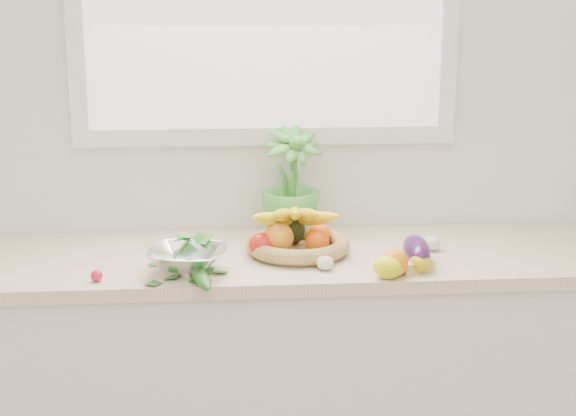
{
  "coord_description": "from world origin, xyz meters",
  "views": [
    {
      "loc": [
        -0.15,
        -0.48,
        1.65
      ],
      "look_at": [
        0.05,
        1.93,
        1.05
      ],
      "focal_mm": 50.0,
      "sensor_mm": 36.0,
      "label": 1
    }
  ],
  "objects": [
    {
      "name": "colander_with_spinach",
      "position": [
        -0.26,
        1.77,
        0.96
      ],
      "size": [
        0.27,
        0.27,
        0.12
      ],
      "color": "silver",
      "rests_on": "countertop"
    },
    {
      "name": "lemon_b",
      "position": [
        0.34,
        1.69,
        0.93
      ],
      "size": [
        0.1,
        0.1,
        0.06
      ],
      "primitive_type": "ellipsoid",
      "rotation": [
        0.0,
        0.0,
        -0.67
      ],
      "color": "yellow",
      "rests_on": "countertop"
    },
    {
      "name": "lemon_a",
      "position": [
        0.42,
        1.72,
        0.93
      ],
      "size": [
        0.07,
        0.09,
        0.06
      ],
      "primitive_type": "ellipsoid",
      "rotation": [
        0.0,
        0.0,
        -0.17
      ],
      "color": "gold",
      "rests_on": "countertop"
    },
    {
      "name": "eggplant",
      "position": [
        0.43,
        1.79,
        0.94
      ],
      "size": [
        0.1,
        0.22,
        0.08
      ],
      "primitive_type": "ellipsoid",
      "rotation": [
        0.0,
        0.0,
        -0.09
      ],
      "color": "#33103A",
      "rests_on": "countertop"
    },
    {
      "name": "apple",
      "position": [
        -0.04,
        1.89,
        0.94
      ],
      "size": [
        0.11,
        0.11,
        0.08
      ],
      "primitive_type": "sphere",
      "rotation": [
        0.0,
        0.0,
        0.34
      ],
      "color": "red",
      "rests_on": "countertop"
    },
    {
      "name": "radish",
      "position": [
        -0.51,
        1.71,
        0.92
      ],
      "size": [
        0.04,
        0.04,
        0.03
      ],
      "primitive_type": "sphere",
      "rotation": [
        0.0,
        0.0,
        0.27
      ],
      "color": "red",
      "rests_on": "countertop"
    },
    {
      "name": "back_wall",
      "position": [
        0.0,
        2.25,
        1.35
      ],
      "size": [
        4.5,
        0.02,
        2.7
      ],
      "primitive_type": "cube",
      "color": "white",
      "rests_on": "ground"
    },
    {
      "name": "potted_herb",
      "position": [
        0.08,
        2.14,
        1.09
      ],
      "size": [
        0.25,
        0.25,
        0.36
      ],
      "primitive_type": "imported",
      "rotation": [
        0.0,
        0.0,
        0.25
      ],
      "color": "#489937",
      "rests_on": "countertop"
    },
    {
      "name": "cucumber",
      "position": [
        -0.22,
        1.67,
        0.92
      ],
      "size": [
        0.09,
        0.22,
        0.04
      ],
      "primitive_type": "ellipsoid",
      "rotation": [
        0.0,
        0.0,
        0.23
      ],
      "color": "#19581A",
      "rests_on": "countertop"
    },
    {
      "name": "orange_loose",
      "position": [
        0.34,
        1.69,
        0.94
      ],
      "size": [
        0.09,
        0.09,
        0.08
      ],
      "primitive_type": "sphere",
      "rotation": [
        0.0,
        0.0,
        0.21
      ],
      "color": "orange",
      "rests_on": "countertop"
    },
    {
      "name": "garlic_c",
      "position": [
        0.15,
        1.76,
        0.92
      ],
      "size": [
        0.07,
        0.07,
        0.04
      ],
      "primitive_type": "ellipsoid",
      "rotation": [
        0.0,
        0.0,
        -0.42
      ],
      "color": "silver",
      "rests_on": "countertop"
    },
    {
      "name": "ginger",
      "position": [
        0.41,
        1.72,
        0.92
      ],
      "size": [
        0.11,
        0.07,
        0.03
      ],
      "primitive_type": "cube",
      "rotation": [
        0.0,
        0.0,
        0.36
      ],
      "color": "tan",
      "rests_on": "countertop"
    },
    {
      "name": "garlic_a",
      "position": [
        0.51,
        1.93,
        0.92
      ],
      "size": [
        0.06,
        0.06,
        0.05
      ],
      "primitive_type": "ellipsoid",
      "rotation": [
        0.0,
        0.0,
        -0.1
      ],
      "color": "white",
      "rests_on": "countertop"
    },
    {
      "name": "countertop",
      "position": [
        0.0,
        1.95,
        0.88
      ],
      "size": [
        2.24,
        0.62,
        0.04
      ],
      "primitive_type": "cube",
      "color": "beige",
      "rests_on": "counter_cabinet"
    },
    {
      "name": "garlic_b",
      "position": [
        0.22,
        1.99,
        0.92
      ],
      "size": [
        0.05,
        0.05,
        0.04
      ],
      "primitive_type": "ellipsoid",
      "rotation": [
        0.0,
        0.0,
        0.08
      ],
      "color": "silver",
      "rests_on": "countertop"
    },
    {
      "name": "counter_cabinet",
      "position": [
        0.0,
        1.95,
        0.43
      ],
      "size": [
        2.2,
        0.58,
        0.86
      ],
      "primitive_type": "cube",
      "color": "silver",
      "rests_on": "ground"
    },
    {
      "name": "lemon_c",
      "position": [
        0.31,
        1.67,
        0.93
      ],
      "size": [
        0.11,
        0.11,
        0.07
      ],
      "primitive_type": "ellipsoid",
      "rotation": [
        0.0,
        0.0,
        0.82
      ],
      "color": "yellow",
      "rests_on": "countertop"
    },
    {
      "name": "fruit_basket",
      "position": [
        0.08,
        1.94,
        0.95
      ],
      "size": [
        0.35,
        0.35,
        0.18
      ],
      "color": "#A6814A",
      "rests_on": "countertop"
    }
  ]
}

